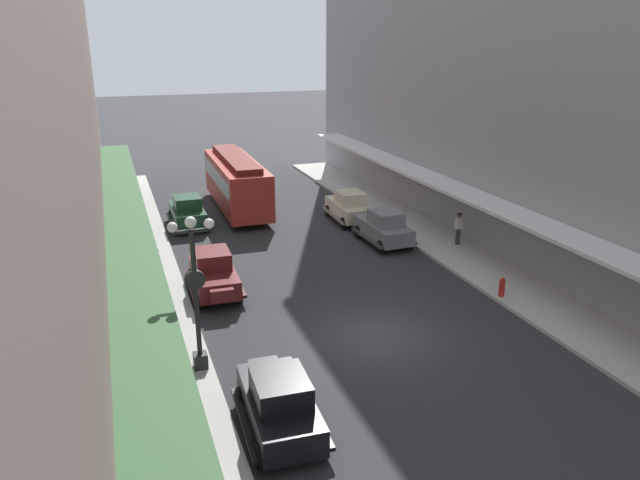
# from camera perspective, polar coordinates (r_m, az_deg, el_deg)

# --- Properties ---
(ground_plane) EXTENTS (200.00, 200.00, 0.00)m
(ground_plane) POSITION_cam_1_polar(r_m,az_deg,el_deg) (22.55, 5.15, -8.99)
(ground_plane) COLOR #2D2D30
(sidewalk_left) EXTENTS (3.00, 60.00, 0.15)m
(sidewalk_left) POSITION_cam_1_polar(r_m,az_deg,el_deg) (20.87, -14.38, -11.76)
(sidewalk_left) COLOR #B7B5AD
(sidewalk_left) RESTS_ON ground
(sidewalk_right) EXTENTS (3.00, 60.00, 0.15)m
(sidewalk_right) POSITION_cam_1_polar(r_m,az_deg,el_deg) (26.28, 20.30, -5.79)
(sidewalk_right) COLOR #B7B5AD
(sidewalk_right) RESTS_ON ground
(parked_car_0) EXTENTS (2.25, 4.30, 1.84)m
(parked_car_0) POSITION_cam_1_polar(r_m,az_deg,el_deg) (26.03, -10.02, -3.01)
(parked_car_0) COLOR #591919
(parked_car_0) RESTS_ON ground
(parked_car_1) EXTENTS (2.24, 4.30, 1.84)m
(parked_car_1) POSITION_cam_1_polar(r_m,az_deg,el_deg) (31.91, 6.05, 1.28)
(parked_car_1) COLOR slate
(parked_car_1) RESTS_ON ground
(parked_car_2) EXTENTS (2.15, 4.26, 1.84)m
(parked_car_2) POSITION_cam_1_polar(r_m,az_deg,el_deg) (35.47, -12.43, 2.73)
(parked_car_2) COLOR #193D23
(parked_car_2) RESTS_ON ground
(parked_car_3) EXTENTS (2.22, 4.29, 1.84)m
(parked_car_3) POSITION_cam_1_polar(r_m,az_deg,el_deg) (35.66, 2.77, 3.24)
(parked_car_3) COLOR beige
(parked_car_3) RESTS_ON ground
(parked_car_4) EXTENTS (2.29, 4.31, 1.84)m
(parked_car_4) POSITION_cam_1_polar(r_m,az_deg,el_deg) (17.16, -3.88, -15.02)
(parked_car_4) COLOR black
(parked_car_4) RESTS_ON ground
(streetcar) EXTENTS (2.68, 9.64, 3.46)m
(streetcar) POSITION_cam_1_polar(r_m,az_deg,el_deg) (38.14, -7.89, 5.60)
(streetcar) COLOR #A52D23
(streetcar) RESTS_ON ground
(lamp_post_with_clock) EXTENTS (1.42, 0.44, 5.16)m
(lamp_post_with_clock) POSITION_cam_1_polar(r_m,az_deg,el_deg) (19.34, -11.72, -4.43)
(lamp_post_with_clock) COLOR black
(lamp_post_with_clock) RESTS_ON sidewalk_left
(fire_hydrant) EXTENTS (0.24, 0.24, 0.82)m
(fire_hydrant) POSITION_cam_1_polar(r_m,az_deg,el_deg) (26.27, 16.84, -4.26)
(fire_hydrant) COLOR #B21E19
(fire_hydrant) RESTS_ON sidewalk_right
(pedestrian_0) EXTENTS (0.36, 0.28, 1.67)m
(pedestrian_0) POSITION_cam_1_polar(r_m,az_deg,el_deg) (31.99, 12.96, 1.07)
(pedestrian_0) COLOR #2D2D33
(pedestrian_0) RESTS_ON sidewalk_right
(pedestrian_1) EXTENTS (0.36, 0.24, 1.64)m
(pedestrian_1) POSITION_cam_1_polar(r_m,az_deg,el_deg) (27.76, -15.32, -1.91)
(pedestrian_1) COLOR slate
(pedestrian_1) RESTS_ON sidewalk_left
(pedestrian_2) EXTENTS (0.36, 0.28, 1.67)m
(pedestrian_2) POSITION_cam_1_polar(r_m,az_deg,el_deg) (32.89, -17.58, 1.15)
(pedestrian_2) COLOR #4C4238
(pedestrian_2) RESTS_ON sidewalk_left
(pedestrian_3) EXTENTS (0.36, 0.28, 1.67)m
(pedestrian_3) POSITION_cam_1_polar(r_m,az_deg,el_deg) (25.15, -15.93, -4.10)
(pedestrian_3) COLOR #2D2D33
(pedestrian_3) RESTS_ON sidewalk_left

